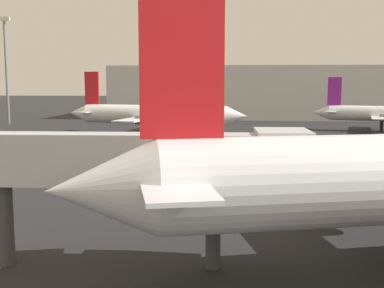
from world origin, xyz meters
The scene contains 4 objects.
airplane_far_left centered at (-16.56, 69.27, 3.34)m, with size 31.57×20.35×10.52m.
jet_bridge centered at (-7.01, 11.58, 4.98)m, with size 16.33×2.88×6.54m.
light_mast_left centered at (-49.97, 86.33, 12.27)m, with size 2.40×0.50×21.96m.
terminal_building centered at (7.83, 110.35, 6.29)m, with size 80.81×21.47×12.57m, color #B7B7B2.
Camera 1 is at (-3.21, -9.86, 8.65)m, focal length 44.68 mm.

